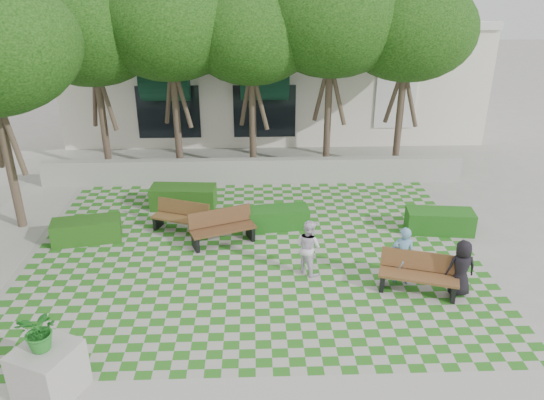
{
  "coord_description": "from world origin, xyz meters",
  "views": [
    {
      "loc": [
        0.03,
        -11.59,
        7.25
      ],
      "look_at": [
        0.5,
        1.5,
        1.4
      ],
      "focal_mm": 35.0,
      "sensor_mm": 36.0,
      "label": 1
    }
  ],
  "objects_px": {
    "hedge_east": "(440,221)",
    "hedge_midright": "(278,218)",
    "bench_mid": "(222,228)",
    "bench_east": "(419,274)",
    "hedge_midleft": "(183,197)",
    "hedge_west": "(87,230)",
    "person_blue": "(402,255)",
    "person_dark": "(461,268)",
    "planter_front": "(47,361)",
    "person_white": "(308,247)",
    "bench_west": "(181,217)"
  },
  "relations": [
    {
      "from": "person_blue",
      "to": "person_white",
      "type": "xyz_separation_m",
      "value": [
        -2.24,
        0.56,
        -0.03
      ]
    },
    {
      "from": "hedge_midright",
      "to": "person_dark",
      "type": "bearing_deg",
      "value": -41.46
    },
    {
      "from": "bench_east",
      "to": "hedge_midleft",
      "type": "height_order",
      "value": "bench_east"
    },
    {
      "from": "bench_west",
      "to": "person_blue",
      "type": "bearing_deg",
      "value": -6.31
    },
    {
      "from": "planter_front",
      "to": "person_dark",
      "type": "bearing_deg",
      "value": 18.69
    },
    {
      "from": "planter_front",
      "to": "bench_mid",
      "type": "bearing_deg",
      "value": 63.26
    },
    {
      "from": "bench_west",
      "to": "planter_front",
      "type": "distance_m",
      "value": 6.68
    },
    {
      "from": "hedge_east",
      "to": "person_blue",
      "type": "height_order",
      "value": "person_blue"
    },
    {
      "from": "bench_west",
      "to": "hedge_midleft",
      "type": "height_order",
      "value": "bench_west"
    },
    {
      "from": "bench_mid",
      "to": "person_blue",
      "type": "bearing_deg",
      "value": -47.37
    },
    {
      "from": "hedge_east",
      "to": "hedge_midright",
      "type": "relative_size",
      "value": 1.07
    },
    {
      "from": "planter_front",
      "to": "hedge_west",
      "type": "bearing_deg",
      "value": 99.62
    },
    {
      "from": "person_blue",
      "to": "person_dark",
      "type": "xyz_separation_m",
      "value": [
        1.25,
        -0.55,
        -0.05
      ]
    },
    {
      "from": "hedge_east",
      "to": "bench_west",
      "type": "bearing_deg",
      "value": 177.34
    },
    {
      "from": "person_dark",
      "to": "person_white",
      "type": "bearing_deg",
      "value": -19.02
    },
    {
      "from": "bench_mid",
      "to": "planter_front",
      "type": "xyz_separation_m",
      "value": [
        -2.86,
        -5.67,
        0.26
      ]
    },
    {
      "from": "bench_west",
      "to": "hedge_west",
      "type": "height_order",
      "value": "bench_west"
    },
    {
      "from": "bench_east",
      "to": "person_white",
      "type": "bearing_deg",
      "value": 177.14
    },
    {
      "from": "bench_east",
      "to": "person_blue",
      "type": "relative_size",
      "value": 1.28
    },
    {
      "from": "planter_front",
      "to": "hedge_east",
      "type": "bearing_deg",
      "value": 33.63
    },
    {
      "from": "bench_mid",
      "to": "person_white",
      "type": "distance_m",
      "value": 2.81
    },
    {
      "from": "person_blue",
      "to": "person_white",
      "type": "bearing_deg",
      "value": -6.59
    },
    {
      "from": "person_dark",
      "to": "hedge_midright",
      "type": "bearing_deg",
      "value": -42.89
    },
    {
      "from": "person_blue",
      "to": "bench_east",
      "type": "bearing_deg",
      "value": 134.51
    },
    {
      "from": "bench_east",
      "to": "bench_west",
      "type": "height_order",
      "value": "bench_east"
    },
    {
      "from": "hedge_west",
      "to": "person_blue",
      "type": "bearing_deg",
      "value": -16.43
    },
    {
      "from": "bench_west",
      "to": "hedge_west",
      "type": "relative_size",
      "value": 0.94
    },
    {
      "from": "bench_west",
      "to": "hedge_midright",
      "type": "height_order",
      "value": "bench_west"
    },
    {
      "from": "person_dark",
      "to": "bench_west",
      "type": "bearing_deg",
      "value": -28.35
    },
    {
      "from": "hedge_west",
      "to": "person_white",
      "type": "bearing_deg",
      "value": -17.29
    },
    {
      "from": "bench_east",
      "to": "hedge_east",
      "type": "distance_m",
      "value": 3.44
    },
    {
      "from": "hedge_east",
      "to": "person_blue",
      "type": "xyz_separation_m",
      "value": [
        -1.84,
        -2.66,
        0.42
      ]
    },
    {
      "from": "hedge_east",
      "to": "bench_mid",
      "type": "bearing_deg",
      "value": -175.95
    },
    {
      "from": "planter_front",
      "to": "hedge_midright",
      "type": "bearing_deg",
      "value": 55.71
    },
    {
      "from": "bench_mid",
      "to": "bench_east",
      "type": "bearing_deg",
      "value": -49.8
    },
    {
      "from": "hedge_midright",
      "to": "planter_front",
      "type": "distance_m",
      "value": 7.96
    },
    {
      "from": "hedge_midleft",
      "to": "hedge_west",
      "type": "xyz_separation_m",
      "value": [
        -2.49,
        -2.18,
        -0.03
      ]
    },
    {
      "from": "person_blue",
      "to": "hedge_west",
      "type": "bearing_deg",
      "value": -8.99
    },
    {
      "from": "bench_west",
      "to": "hedge_midleft",
      "type": "relative_size",
      "value": 0.86
    },
    {
      "from": "person_dark",
      "to": "person_white",
      "type": "xyz_separation_m",
      "value": [
        -3.5,
        1.11,
        0.02
      ]
    },
    {
      "from": "hedge_midright",
      "to": "person_white",
      "type": "xyz_separation_m",
      "value": [
        0.64,
        -2.54,
        0.42
      ]
    },
    {
      "from": "hedge_east",
      "to": "hedge_west",
      "type": "distance_m",
      "value": 10.21
    },
    {
      "from": "hedge_east",
      "to": "hedge_west",
      "type": "bearing_deg",
      "value": -178.91
    },
    {
      "from": "person_blue",
      "to": "hedge_midright",
      "type": "bearing_deg",
      "value": -39.7
    },
    {
      "from": "hedge_midright",
      "to": "planter_front",
      "type": "bearing_deg",
      "value": -124.29
    },
    {
      "from": "hedge_east",
      "to": "planter_front",
      "type": "relative_size",
      "value": 1.07
    },
    {
      "from": "planter_front",
      "to": "person_white",
      "type": "bearing_deg",
      "value": 38.18
    },
    {
      "from": "bench_mid",
      "to": "hedge_east",
      "type": "relative_size",
      "value": 1.0
    },
    {
      "from": "person_blue",
      "to": "person_white",
      "type": "relative_size",
      "value": 1.04
    },
    {
      "from": "hedge_west",
      "to": "person_dark",
      "type": "relative_size",
      "value": 1.33
    }
  ]
}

